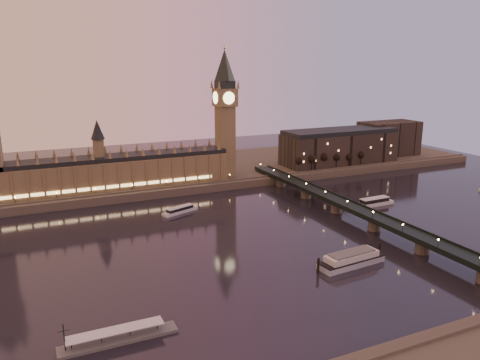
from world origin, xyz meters
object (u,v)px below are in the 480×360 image
object	(u,v)px
pontoon_pier	(118,338)
cruise_boat_a	(180,210)
moored_barge	(351,259)
cruise_boat_b	(375,202)

from	to	relation	value
pontoon_pier	cruise_boat_a	bearing A→B (deg)	64.01
cruise_boat_a	moored_barge	bearing A→B (deg)	-86.68
cruise_boat_a	moored_barge	distance (m)	127.16
cruise_boat_b	cruise_boat_a	bearing A→B (deg)	160.56
moored_barge	cruise_boat_b	bearing A→B (deg)	38.84
moored_barge	pontoon_pier	distance (m)	119.08
cruise_boat_a	cruise_boat_b	bearing A→B (deg)	-38.38
cruise_boat_b	pontoon_pier	distance (m)	216.66
pontoon_pier	cruise_boat_b	bearing A→B (deg)	25.52
cruise_boat_b	moored_barge	size ratio (longest dim) A/B	0.72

